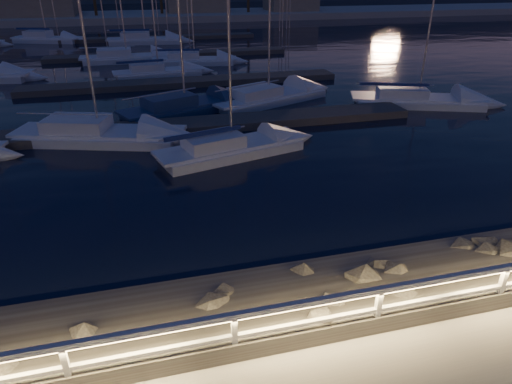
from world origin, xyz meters
TOP-DOWN VIEW (x-y plane):
  - ground at (0.00, 0.00)m, footprint 400.00×400.00m
  - harbor_water at (0.00, 31.22)m, footprint 400.00×440.00m
  - guard_rail at (-0.07, -0.00)m, footprint 44.11×0.12m
  - riprap at (-5.39, 1.21)m, footprint 37.56×2.30m
  - floating_docks at (0.00, 32.50)m, footprint 22.00×36.00m
  - far_shore at (-0.12, 74.05)m, footprint 160.00×14.00m
  - sailboat_b at (0.29, 11.95)m, footprint 6.97×3.61m
  - sailboat_c at (-5.42, 15.38)m, footprint 8.21×4.64m
  - sailboat_d at (12.78, 17.25)m, footprint 8.08×4.87m
  - sailboat_f at (-0.92, 18.96)m, footprint 7.70×4.84m
  - sailboat_g at (1.63, 33.84)m, footprint 7.40×3.41m
  - sailboat_h at (4.29, 20.03)m, footprint 8.26×5.27m
  - sailboat_j at (-1.71, 29.37)m, footprint 6.88×2.73m
  - sailboat_k at (-4.02, 36.45)m, footprint 8.00×2.54m
  - sailboat_m at (-12.51, 50.93)m, footprint 7.76×4.63m
  - sailboat_n at (-1.97, 47.22)m, footprint 8.44×3.34m

SIDE VIEW (x-z plane):
  - harbor_water at x=0.00m, z-range -1.27..-0.67m
  - floating_docks at x=0.00m, z-range -0.60..-0.20m
  - sailboat_g at x=1.63m, z-range -6.27..5.86m
  - sailboat_j at x=-1.71m, z-range -5.91..5.51m
  - sailboat_b at x=0.29m, z-range -5.92..5.52m
  - sailboat_d at x=12.78m, z-range -6.82..6.42m
  - sailboat_h at x=4.29m, z-range -7.01..6.62m
  - sailboat_c at x=-5.42m, z-range -6.90..6.55m
  - sailboat_k at x=-4.02m, z-range -6.92..6.57m
  - sailboat_f at x=-0.92m, z-range -6.56..6.22m
  - riprap at x=-5.39m, z-range -0.75..0.44m
  - sailboat_m at x=-12.51m, z-range -6.58..6.30m
  - sailboat_n at x=-1.97m, z-range -7.15..6.86m
  - ground at x=0.00m, z-range 0.00..0.00m
  - far_shore at x=-0.12m, z-range -2.31..2.89m
  - guard_rail at x=-0.07m, z-range 0.24..1.30m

